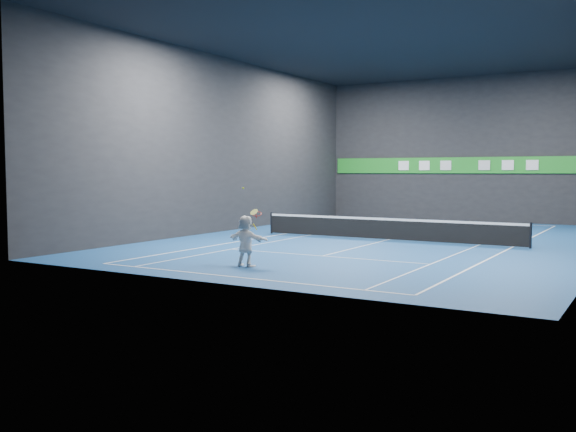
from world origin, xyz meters
The scene contains 19 objects.
ground centered at (0.00, 0.00, 0.00)m, with size 26.00×26.00×0.00m, color navy.
ceiling centered at (0.00, 0.00, 9.00)m, with size 26.00×26.00×0.00m, color black.
wall_back centered at (0.00, 13.00, 4.50)m, with size 18.00×0.10×9.00m, color black.
wall_front centered at (0.00, -13.00, 4.50)m, with size 18.00×0.10×9.00m, color black.
wall_left centered at (-9.00, 0.00, 4.50)m, with size 0.10×26.00×9.00m, color black.
baseline_near centered at (0.00, -11.89, 0.00)m, with size 10.98×0.08×0.01m, color white.
baseline_far centered at (0.00, 11.89, 0.00)m, with size 10.98×0.08×0.01m, color white.
sideline_doubles_left centered at (-5.49, 0.00, 0.00)m, with size 0.08×23.78×0.01m, color white.
sideline_doubles_right centered at (5.49, 0.00, 0.00)m, with size 0.08×23.78×0.01m, color white.
sideline_singles_left centered at (-4.11, 0.00, 0.00)m, with size 0.06×23.78×0.01m, color white.
sideline_singles_right centered at (4.11, 0.00, 0.00)m, with size 0.06×23.78×0.01m, color white.
service_line_near centered at (0.00, -6.40, 0.00)m, with size 8.23×0.06×0.01m, color white.
service_line_far centered at (0.00, 6.40, 0.00)m, with size 8.23×0.06×0.01m, color white.
center_service_line centered at (0.00, 0.00, 0.00)m, with size 0.06×12.80×0.01m, color white.
player centered at (-0.98, -9.96, 0.84)m, with size 1.56×0.50×1.69m, color white.
tennis_ball centered at (-1.20, -9.78, 2.57)m, with size 0.07×0.07×0.07m, color #D2E526.
tennis_net centered at (0.00, 0.00, 0.54)m, with size 12.50×0.10×1.07m.
sponsor_banner centered at (0.00, 12.93, 3.50)m, with size 17.64×0.11×1.00m.
tennis_racket centered at (-0.59, -9.92, 1.70)m, with size 0.51×0.40×0.71m.
Camera 1 is at (10.83, -27.29, 3.13)m, focal length 40.00 mm.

